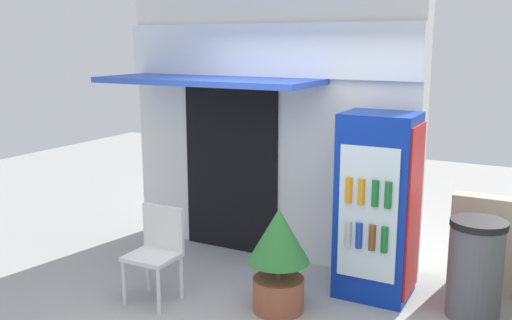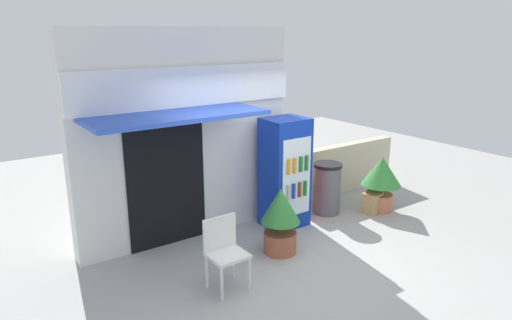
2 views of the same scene
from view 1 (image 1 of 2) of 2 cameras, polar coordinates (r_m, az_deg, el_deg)
storefront_building at (r=6.43m, az=0.95°, el=4.52°), size 3.44×1.23×3.14m
drink_cooler at (r=5.55m, az=12.02°, el=-4.53°), size 0.70×0.63×1.78m
plastic_chair at (r=5.54m, az=-9.80°, el=-8.48°), size 0.46×0.41×0.89m
potted_plant_near_shop at (r=5.22m, az=2.26°, el=-9.29°), size 0.56×0.56×0.96m
trash_bin at (r=5.50m, az=20.99°, el=-10.06°), size 0.49×0.49×0.90m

